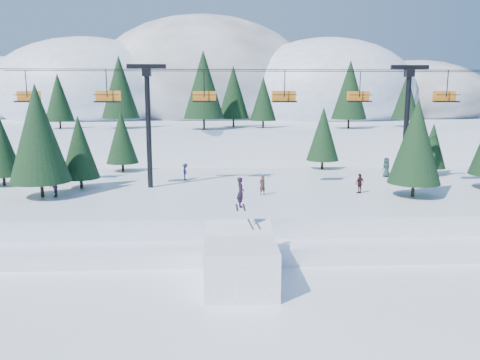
{
  "coord_description": "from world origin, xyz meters",
  "views": [
    {
      "loc": [
        -3.28,
        -21.63,
        10.11
      ],
      "look_at": [
        -1.91,
        6.0,
        5.2
      ],
      "focal_mm": 35.0,
      "sensor_mm": 36.0,
      "label": 1
    }
  ],
  "objects_px": {
    "banner_near": "(373,255)",
    "banner_far": "(409,252)",
    "chairlift": "(268,107)",
    "jump_kicker": "(240,261)"
  },
  "relations": [
    {
      "from": "jump_kicker",
      "to": "banner_far",
      "type": "distance_m",
      "value": 11.36
    },
    {
      "from": "jump_kicker",
      "to": "banner_near",
      "type": "height_order",
      "value": "jump_kicker"
    },
    {
      "from": "banner_near",
      "to": "jump_kicker",
      "type": "bearing_deg",
      "value": -160.5
    },
    {
      "from": "jump_kicker",
      "to": "chairlift",
      "type": "distance_m",
      "value": 17.83
    },
    {
      "from": "banner_near",
      "to": "banner_far",
      "type": "bearing_deg",
      "value": 12.09
    },
    {
      "from": "jump_kicker",
      "to": "banner_far",
      "type": "height_order",
      "value": "jump_kicker"
    },
    {
      "from": "banner_near",
      "to": "chairlift",
      "type": "bearing_deg",
      "value": 112.29
    },
    {
      "from": "banner_near",
      "to": "banner_far",
      "type": "height_order",
      "value": "same"
    },
    {
      "from": "chairlift",
      "to": "banner_far",
      "type": "height_order",
      "value": "chairlift"
    },
    {
      "from": "jump_kicker",
      "to": "banner_far",
      "type": "bearing_deg",
      "value": 17.87
    }
  ]
}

